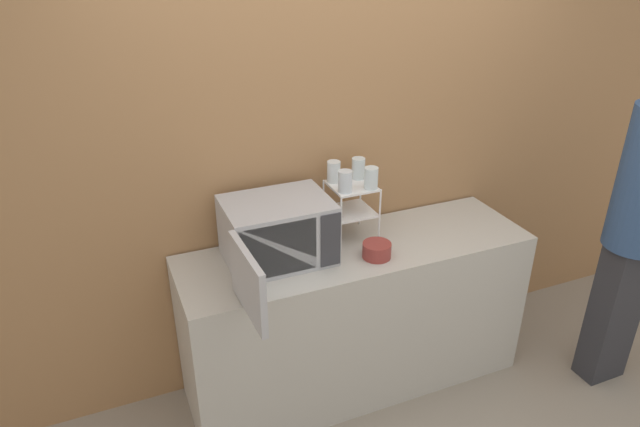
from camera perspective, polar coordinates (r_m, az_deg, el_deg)
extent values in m
plane|color=gray|center=(3.39, 5.58, -19.09)|extent=(12.00, 12.00, 0.00)
cube|color=#9E7047|center=(3.13, 1.29, 5.72)|extent=(8.00, 0.06, 2.60)
cube|color=#B7B2A8|center=(3.28, 3.53, -10.23)|extent=(1.91, 0.58, 0.90)
cube|color=#ADADB2|center=(2.86, -4.27, -1.69)|extent=(0.53, 0.39, 0.32)
cube|color=#B7B2A8|center=(2.69, -4.13, -3.68)|extent=(0.38, 0.01, 0.28)
cube|color=#333338|center=(2.76, 1.08, -2.69)|extent=(0.10, 0.01, 0.28)
cube|color=#ADADB2|center=(2.46, -7.23, -6.89)|extent=(0.04, 0.41, 0.31)
cylinder|color=white|center=(2.93, 2.10, -1.05)|extent=(0.01, 0.01, 0.31)
cylinder|color=white|center=(3.02, 5.98, -0.28)|extent=(0.01, 0.01, 0.31)
cylinder|color=white|center=(3.11, 0.35, 0.75)|extent=(0.01, 0.01, 0.31)
cylinder|color=white|center=(3.20, 4.05, 1.43)|extent=(0.01, 0.01, 0.31)
cube|color=white|center=(3.06, 3.12, 0.24)|extent=(0.23, 0.23, 0.01)
cube|color=white|center=(3.00, 3.19, 2.79)|extent=(0.23, 0.23, 0.01)
cylinder|color=silver|center=(2.89, 2.54, 3.23)|extent=(0.07, 0.07, 0.11)
cylinder|color=silver|center=(3.06, 3.86, 4.53)|extent=(0.07, 0.07, 0.11)
cylinder|color=silver|center=(2.94, 5.14, 3.56)|extent=(0.07, 0.07, 0.11)
cylinder|color=silver|center=(3.01, 1.38, 4.21)|extent=(0.07, 0.07, 0.11)
cylinder|color=maroon|center=(2.95, 5.66, -4.27)|extent=(0.08, 0.08, 0.01)
cylinder|color=maroon|center=(2.93, 5.69, -3.67)|extent=(0.15, 0.15, 0.08)
cube|color=#2D2D33|center=(3.72, 27.29, -8.80)|extent=(0.26, 0.16, 0.89)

